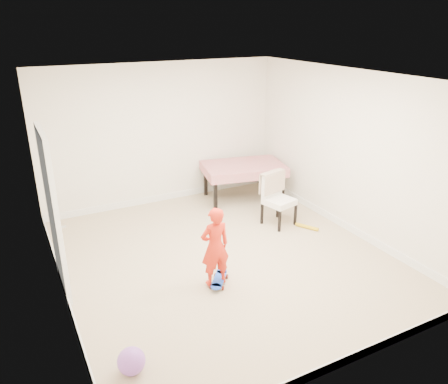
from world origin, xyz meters
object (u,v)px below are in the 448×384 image
skateboard (219,281)px  balloon (131,361)px  dining_table (243,182)px  dining_chair (279,200)px  child (215,249)px

skateboard → balloon: balloon is taller
dining_table → dining_chair: (-0.04, -1.28, 0.10)m
skateboard → child: bearing=140.0°
child → balloon: (-1.42, -1.00, -0.40)m
dining_chair → child: 2.13m
dining_table → balloon: (-3.24, -3.44, -0.21)m
skateboard → child: 0.51m
dining_chair → skateboard: (-1.72, -1.15, -0.42)m
dining_chair → child: (-1.78, -1.16, 0.09)m
dining_table → child: 3.05m
skateboard → balloon: size_ratio=1.84×
dining_chair → dining_table: bearing=74.4°
balloon → child: bearing=35.1°
dining_table → skateboard: size_ratio=2.92×
dining_table → balloon: 4.73m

